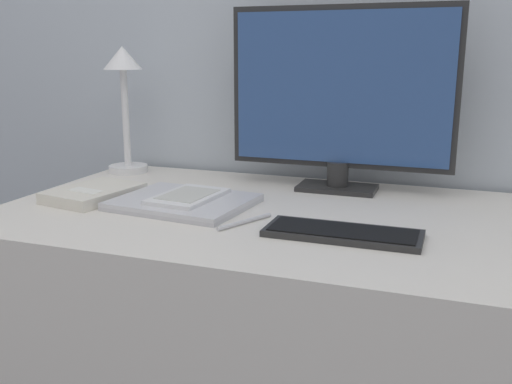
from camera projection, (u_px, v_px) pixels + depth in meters
name	position (u px, v px, depth m)	size (l,w,h in m)	color
wall_back	(337.00, 14.00, 1.51)	(3.60, 0.05, 2.40)	#B2BCC6
desk	(290.00, 368.00, 1.34)	(1.31, 0.72, 0.76)	silver
monitor	(341.00, 96.00, 1.40)	(0.56, 0.11, 0.45)	#262626
keyboard	(343.00, 233.00, 1.09)	(0.30, 0.12, 0.01)	#282828
laptop	(184.00, 202.00, 1.30)	(0.32, 0.27, 0.02)	#BCBCC1
ereader	(188.00, 196.00, 1.30)	(0.14, 0.20, 0.01)	white
desk_lamp	(124.00, 89.00, 1.62)	(0.11, 0.11, 0.36)	white
notebook	(94.00, 193.00, 1.37)	(0.19, 0.24, 0.03)	silver
pen	(245.00, 222.00, 1.17)	(0.07, 0.14, 0.01)	silver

